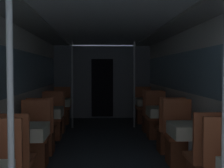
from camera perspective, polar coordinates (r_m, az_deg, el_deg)
The scene contains 23 objects.
wall_left at distance 5.22m, azimuth -17.08°, elevation -0.90°, with size 0.05×10.41×2.13m.
wall_right at distance 5.31m, azimuth 14.89°, elevation -0.82°, with size 0.05×10.41×2.13m.
ceiling_panel at distance 5.10m, azimuth -0.96°, elevation 11.04°, with size 2.90×10.41×0.07m.
bulkhead_far at distance 9.26m, azimuth -1.80°, elevation 0.33°, with size 2.84×0.09×2.13m.
support_pole_left_0 at distance 2.31m, azimuth -18.04°, elevation -6.46°, with size 0.05×0.05×2.13m.
dining_table_left_1 at distance 4.21m, azimuth -15.66°, elevation -8.79°, with size 0.56×0.56×0.72m.
chair_left_far_1 at distance 4.83m, azimuth -14.05°, elevation -11.07°, with size 0.44×0.44×0.97m.
dining_table_left_2 at distance 5.98m, azimuth -11.75°, elevation -5.39°, with size 0.56×0.56×0.72m.
chair_left_near_2 at distance 5.46m, azimuth -12.69°, elevation -9.46°, with size 0.44×0.44×0.97m.
chair_left_far_2 at distance 6.59m, azimuth -10.94°, elevation -7.37°, with size 0.44×0.44×0.97m.
dining_table_left_3 at distance 7.77m, azimuth -9.66°, elevation -3.54°, with size 0.56×0.56×0.72m.
chair_left_near_3 at distance 7.24m, azimuth -10.19°, elevation -6.48°, with size 0.44×0.44×0.97m.
chair_left_far_3 at distance 8.38m, azimuth -9.17°, elevation -5.23°, with size 0.44×0.44×0.97m.
support_pole_left_3 at distance 7.70m, azimuth -7.29°, elevation -0.11°, with size 0.05×0.05×2.13m.
dining_table_right_1 at distance 4.29m, azimuth 14.39°, elevation -8.56°, with size 0.56×0.56×0.72m.
chair_right_far_1 at distance 4.90m, azimuth 12.30°, elevation -10.85°, with size 0.44×0.44×0.97m.
dining_table_right_2 at distance 6.03m, azimuth 9.24°, elevation -5.29°, with size 0.56×0.56×0.72m.
chair_right_near_2 at distance 5.53m, azimuth 10.50°, elevation -9.30°, with size 0.44×0.44×0.97m.
chair_right_far_2 at distance 6.65m, azimuth 8.17°, elevation -7.27°, with size 0.44×0.44×0.97m.
dining_table_right_3 at distance 7.82m, azimuth 6.45°, elevation -3.48°, with size 0.56×0.56×0.72m.
chair_right_near_3 at distance 7.29m, azimuth 7.17°, elevation -6.39°, with size 0.44×0.44×0.97m.
chair_right_far_3 at distance 8.42m, azimuth 5.80°, elevation -5.17°, with size 0.44×0.44×0.97m.
support_pole_right_3 at distance 7.73m, azimuth 4.09°, elevation -0.08°, with size 0.05×0.05×2.13m.
Camera 1 is at (-0.16, -1.24, 1.42)m, focal length 50.00 mm.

